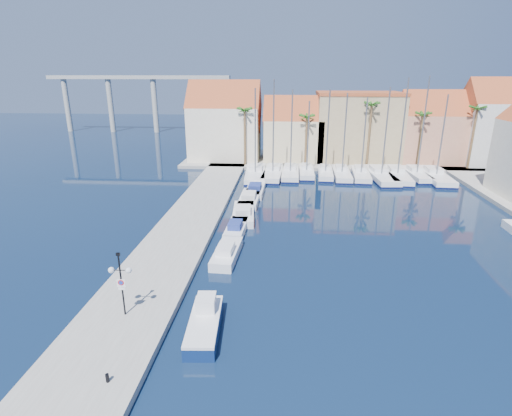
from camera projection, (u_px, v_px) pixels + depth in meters
The scene contains 33 objects.
ground at pixel (268, 307), 26.94m from camera, with size 260.00×260.00×0.00m, color black.
quay_west at pixel (186, 227), 40.28m from camera, with size 6.00×77.00×0.50m, color gray.
shore_north at pixel (337, 160), 71.43m from camera, with size 54.00×16.00×0.50m, color gray.
lamp_post at pixel (120, 275), 24.38m from camera, with size 1.46×0.44×4.29m.
bollard at pixel (107, 378), 19.68m from camera, with size 0.18×0.18×0.45m, color black.
fishing_boat at pixel (205, 322), 24.25m from camera, with size 2.14×5.45×1.87m.
motorboat_west_0 at pixel (227, 253), 33.93m from camera, with size 2.14×5.87×1.40m.
motorboat_west_1 at pixel (236, 229), 39.19m from camera, with size 1.91×5.53×1.40m.
motorboat_west_2 at pixel (243, 213), 43.48m from camera, with size 2.80×7.18×1.40m.
motorboat_west_3 at pixel (249, 198), 48.62m from camera, with size 2.35×7.03×1.40m.
motorboat_west_4 at pixel (255, 189), 52.43m from camera, with size 2.35×6.86×1.40m.
sailboat_0 at pixel (255, 173), 60.48m from camera, with size 3.50×11.27×13.02m.
sailboat_1 at pixel (273, 173), 60.82m from camera, with size 3.41×10.60×14.20m.
sailboat_2 at pixel (290, 172), 60.99m from camera, with size 2.69×9.59×12.83m.
sailboat_3 at pixel (306, 172), 61.45m from camera, with size 2.31×8.34×11.20m.
sailboat_4 at pixel (325, 173), 60.71m from camera, with size 2.62×8.31×12.82m.
sailboat_5 at pixel (342, 173), 60.37m from camera, with size 2.69×9.26×12.36m.
sailboat_6 at pixel (361, 174), 60.06m from camera, with size 3.15×9.32×11.85m.
sailboat_7 at pixel (380, 175), 59.48m from camera, with size 3.80×11.56×13.22m.
sailboat_8 at pixel (397, 175), 59.68m from camera, with size 3.55×11.12×14.45m.
sailboat_9 at pixel (416, 174), 60.01m from camera, with size 2.90×9.02×14.67m.
sailboat_10 at pixel (435, 176), 59.11m from camera, with size 3.36×11.28×12.25m.
building_0 at pixel (225, 124), 69.97m from camera, with size 12.30×9.00×13.50m.
building_1 at pixel (293, 132), 69.46m from camera, with size 10.30×8.00×11.00m.
building_2 at pixel (357, 126), 69.27m from camera, with size 14.20×10.20×11.50m.
building_3 at pixel (430, 130), 67.56m from camera, with size 10.30×8.00×12.00m.
building_4 at pixel (489, 125), 65.58m from camera, with size 8.30×8.00×14.00m.
palm_0 at pixel (245, 112), 64.13m from camera, with size 2.60×2.60×10.15m.
palm_1 at pixel (307, 118), 63.68m from camera, with size 2.60×2.60×9.15m.
palm_2 at pixel (372, 107), 62.33m from camera, with size 2.60×2.60×11.15m.
palm_3 at pixel (423, 116), 62.18m from camera, with size 2.60×2.60×9.65m.
palm_4 at pixel (477, 111), 61.28m from camera, with size 2.60×2.60×10.65m.
viaduct at pixel (135, 92), 104.00m from camera, with size 48.00×2.20×14.45m.
Camera 1 is at (1.03, -23.35, 15.00)m, focal length 28.00 mm.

